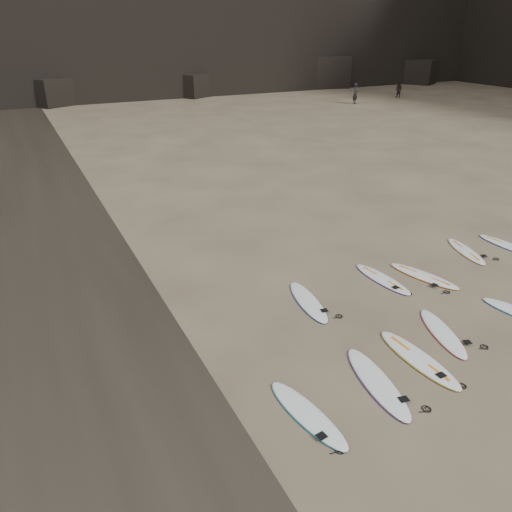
{
  "coord_description": "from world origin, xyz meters",
  "views": [
    {
      "loc": [
        -10.06,
        -7.52,
        7.24
      ],
      "look_at": [
        -4.7,
        3.41,
        1.5
      ],
      "focal_mm": 35.0,
      "sensor_mm": 36.0,
      "label": 1
    }
  ],
  "objects_px": {
    "surfboard_7": "(424,276)",
    "person_a": "(356,94)",
    "surfboard_6": "(382,279)",
    "surfboard_8": "(466,251)",
    "surfboard_2": "(443,333)",
    "surfboard_0": "(377,382)",
    "surfboard_1": "(419,359)",
    "surfboard_11": "(307,414)",
    "surfboard_5": "(308,301)",
    "surfboard_9": "(508,246)",
    "person_b": "(399,90)"
  },
  "relations": [
    {
      "from": "surfboard_7",
      "to": "person_a",
      "type": "bearing_deg",
      "value": 41.24
    },
    {
      "from": "surfboard_6",
      "to": "surfboard_8",
      "type": "relative_size",
      "value": 1.05
    },
    {
      "from": "surfboard_8",
      "to": "person_a",
      "type": "distance_m",
      "value": 34.43
    },
    {
      "from": "surfboard_7",
      "to": "surfboard_2",
      "type": "bearing_deg",
      "value": -140.47
    },
    {
      "from": "surfboard_0",
      "to": "surfboard_1",
      "type": "xyz_separation_m",
      "value": [
        1.42,
        0.25,
        -0.0
      ]
    },
    {
      "from": "surfboard_6",
      "to": "person_a",
      "type": "relative_size",
      "value": 1.23
    },
    {
      "from": "surfboard_0",
      "to": "surfboard_6",
      "type": "bearing_deg",
      "value": 59.45
    },
    {
      "from": "surfboard_2",
      "to": "surfboard_11",
      "type": "distance_m",
      "value": 4.73
    },
    {
      "from": "surfboard_5",
      "to": "person_a",
      "type": "bearing_deg",
      "value": 60.96
    },
    {
      "from": "surfboard_9",
      "to": "person_a",
      "type": "distance_m",
      "value": 33.89
    },
    {
      "from": "surfboard_2",
      "to": "surfboard_9",
      "type": "height_order",
      "value": "surfboard_9"
    },
    {
      "from": "surfboard_9",
      "to": "surfboard_11",
      "type": "height_order",
      "value": "surfboard_11"
    },
    {
      "from": "surfboard_2",
      "to": "surfboard_8",
      "type": "xyz_separation_m",
      "value": [
        4.45,
        3.39,
        -0.0
      ]
    },
    {
      "from": "surfboard_0",
      "to": "surfboard_2",
      "type": "height_order",
      "value": "surfboard_0"
    },
    {
      "from": "person_b",
      "to": "person_a",
      "type": "bearing_deg",
      "value": -90.05
    },
    {
      "from": "surfboard_2",
      "to": "person_a",
      "type": "bearing_deg",
      "value": 75.3
    },
    {
      "from": "surfboard_6",
      "to": "surfboard_2",
      "type": "bearing_deg",
      "value": -103.24
    },
    {
      "from": "surfboard_0",
      "to": "surfboard_8",
      "type": "bearing_deg",
      "value": 40.08
    },
    {
      "from": "surfboard_0",
      "to": "surfboard_5",
      "type": "height_order",
      "value": "surfboard_0"
    },
    {
      "from": "surfboard_7",
      "to": "person_a",
      "type": "xyz_separation_m",
      "value": [
        19.83,
        30.59,
        0.91
      ]
    },
    {
      "from": "surfboard_5",
      "to": "surfboard_8",
      "type": "relative_size",
      "value": 1.08
    },
    {
      "from": "person_a",
      "to": "surfboard_11",
      "type": "bearing_deg",
      "value": -164.22
    },
    {
      "from": "surfboard_8",
      "to": "surfboard_5",
      "type": "bearing_deg",
      "value": -158.59
    },
    {
      "from": "surfboard_9",
      "to": "person_a",
      "type": "relative_size",
      "value": 1.22
    },
    {
      "from": "surfboard_9",
      "to": "surfboard_1",
      "type": "bearing_deg",
      "value": -158.47
    },
    {
      "from": "surfboard_1",
      "to": "surfboard_9",
      "type": "bearing_deg",
      "value": 25.07
    },
    {
      "from": "surfboard_8",
      "to": "surfboard_1",
      "type": "bearing_deg",
      "value": -128.69
    },
    {
      "from": "surfboard_11",
      "to": "person_a",
      "type": "distance_m",
      "value": 43.12
    },
    {
      "from": "surfboard_11",
      "to": "surfboard_5",
      "type": "bearing_deg",
      "value": 50.77
    },
    {
      "from": "surfboard_8",
      "to": "surfboard_6",
      "type": "bearing_deg",
      "value": -157.75
    },
    {
      "from": "surfboard_2",
      "to": "surfboard_8",
      "type": "height_order",
      "value": "surfboard_2"
    },
    {
      "from": "surfboard_0",
      "to": "surfboard_7",
      "type": "relative_size",
      "value": 1.09
    },
    {
      "from": "surfboard_2",
      "to": "surfboard_5",
      "type": "height_order",
      "value": "surfboard_5"
    },
    {
      "from": "surfboard_9",
      "to": "surfboard_8",
      "type": "bearing_deg",
      "value": 164.94
    },
    {
      "from": "surfboard_6",
      "to": "surfboard_11",
      "type": "height_order",
      "value": "same"
    },
    {
      "from": "surfboard_5",
      "to": "person_b",
      "type": "height_order",
      "value": "person_b"
    },
    {
      "from": "surfboard_1",
      "to": "surfboard_2",
      "type": "relative_size",
      "value": 1.13
    },
    {
      "from": "surfboard_1",
      "to": "surfboard_11",
      "type": "bearing_deg",
      "value": -173.78
    },
    {
      "from": "surfboard_1",
      "to": "surfboard_9",
      "type": "height_order",
      "value": "surfboard_1"
    },
    {
      "from": "surfboard_8",
      "to": "person_b",
      "type": "distance_m",
      "value": 39.23
    },
    {
      "from": "surfboard_1",
      "to": "surfboard_11",
      "type": "height_order",
      "value": "surfboard_1"
    },
    {
      "from": "surfboard_2",
      "to": "surfboard_5",
      "type": "xyz_separation_m",
      "value": [
        -2.26,
        2.86,
        0.0
      ]
    },
    {
      "from": "surfboard_1",
      "to": "surfboard_6",
      "type": "bearing_deg",
      "value": 62.03
    },
    {
      "from": "surfboard_5",
      "to": "surfboard_11",
      "type": "relative_size",
      "value": 1.02
    },
    {
      "from": "surfboard_0",
      "to": "surfboard_2",
      "type": "distance_m",
      "value": 2.86
    },
    {
      "from": "surfboard_1",
      "to": "surfboard_11",
      "type": "distance_m",
      "value": 3.33
    },
    {
      "from": "surfboard_7",
      "to": "surfboard_0",
      "type": "bearing_deg",
      "value": -158.79
    },
    {
      "from": "surfboard_6",
      "to": "surfboard_11",
      "type": "relative_size",
      "value": 0.99
    },
    {
      "from": "surfboard_11",
      "to": "surfboard_6",
      "type": "bearing_deg",
      "value": 30.27
    },
    {
      "from": "surfboard_5",
      "to": "person_a",
      "type": "height_order",
      "value": "person_a"
    }
  ]
}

